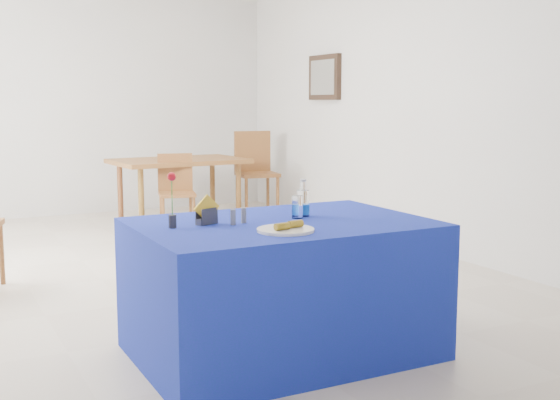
% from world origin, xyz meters
% --- Properties ---
extents(floor, '(7.00, 7.00, 0.00)m').
position_xyz_m(floor, '(0.00, 0.00, 0.00)').
color(floor, beige).
rests_on(floor, ground).
extents(room_shell, '(7.00, 7.00, 7.00)m').
position_xyz_m(room_shell, '(0.00, 0.00, 1.75)').
color(room_shell, silver).
rests_on(room_shell, ground).
extents(picture_frame, '(0.06, 0.64, 0.52)m').
position_xyz_m(picture_frame, '(2.47, 1.60, 1.70)').
color(picture_frame, black).
rests_on(picture_frame, room_shell).
extents(picture_art, '(0.02, 0.52, 0.40)m').
position_xyz_m(picture_art, '(2.44, 1.60, 1.70)').
color(picture_art, '#998C66').
rests_on(picture_art, room_shell).
extents(plate, '(0.30, 0.30, 0.01)m').
position_xyz_m(plate, '(-0.15, -2.40, 0.77)').
color(plate, silver).
rests_on(plate, blue_table).
extents(drinking_glass, '(0.06, 0.06, 0.13)m').
position_xyz_m(drinking_glass, '(0.10, -2.06, 0.82)').
color(drinking_glass, white).
rests_on(drinking_glass, blue_table).
extents(salt_shaker, '(0.03, 0.03, 0.08)m').
position_xyz_m(salt_shaker, '(-0.23, -2.07, 0.80)').
color(salt_shaker, slate).
rests_on(salt_shaker, blue_table).
extents(pepper_shaker, '(0.03, 0.03, 0.08)m').
position_xyz_m(pepper_shaker, '(-0.31, -2.10, 0.80)').
color(pepper_shaker, slate).
rests_on(pepper_shaker, blue_table).
extents(blue_table, '(1.60, 1.10, 0.76)m').
position_xyz_m(blue_table, '(-0.02, -2.12, 0.38)').
color(blue_table, navy).
rests_on(blue_table, floor).
extents(water_bottle, '(0.08, 0.08, 0.21)m').
position_xyz_m(water_bottle, '(0.17, -2.01, 0.83)').
color(water_bottle, white).
rests_on(water_bottle, blue_table).
extents(napkin_holder, '(0.15, 0.09, 0.16)m').
position_xyz_m(napkin_holder, '(-0.43, -2.01, 0.81)').
color(napkin_holder, '#38383D').
rests_on(napkin_holder, blue_table).
extents(rose_vase, '(0.05, 0.05, 0.29)m').
position_xyz_m(rose_vase, '(-0.63, -2.04, 0.90)').
color(rose_vase, '#222227').
rests_on(rose_vase, blue_table).
extents(oak_table, '(1.55, 1.06, 0.76)m').
position_xyz_m(oak_table, '(0.91, 2.29, 0.68)').
color(oak_table, '#965A2B').
rests_on(oak_table, floor).
extents(chair_bg_left, '(0.46, 0.46, 0.85)m').
position_xyz_m(chair_bg_left, '(0.69, 1.78, 0.49)').
color(chair_bg_left, '#9A612C').
rests_on(chair_bg_left, floor).
extents(chair_bg_right, '(0.54, 0.54, 1.05)m').
position_xyz_m(chair_bg_right, '(1.96, 2.43, 0.61)').
color(chair_bg_right, '#9A612C').
rests_on(chair_bg_right, floor).
extents(banana_pieces, '(0.18, 0.08, 0.04)m').
position_xyz_m(banana_pieces, '(-0.13, -2.41, 0.79)').
color(banana_pieces, gold).
rests_on(banana_pieces, plate).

